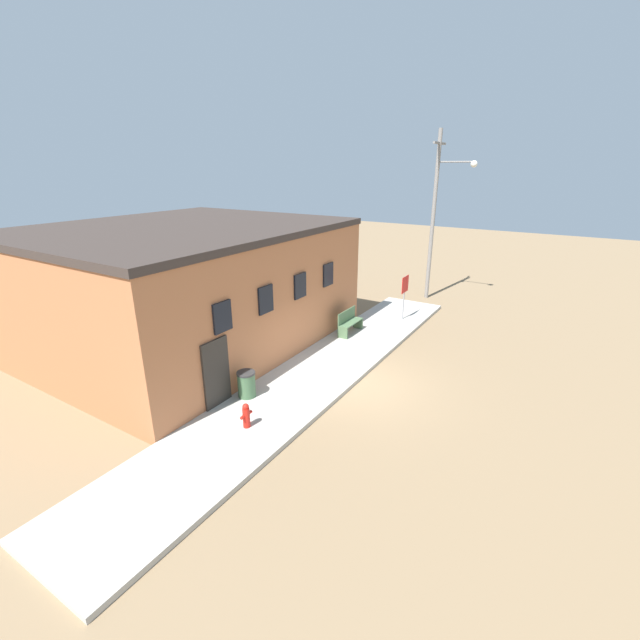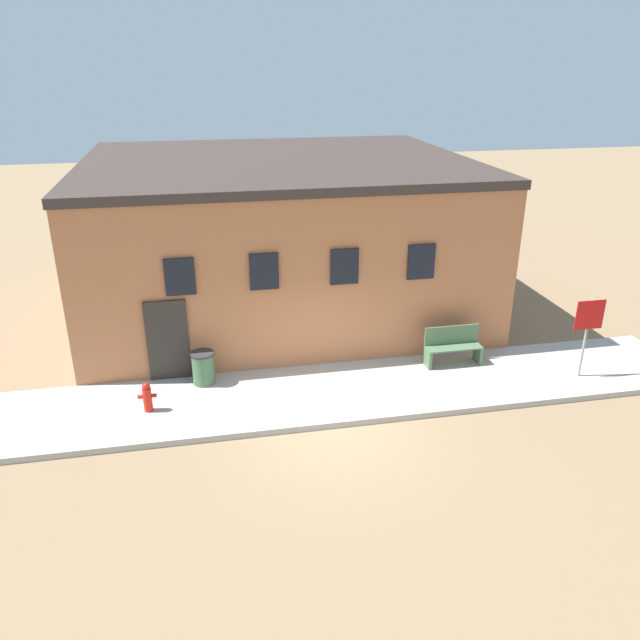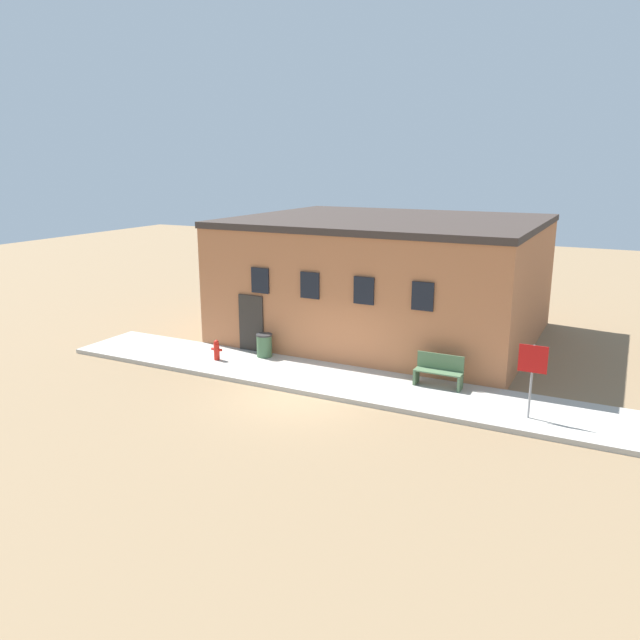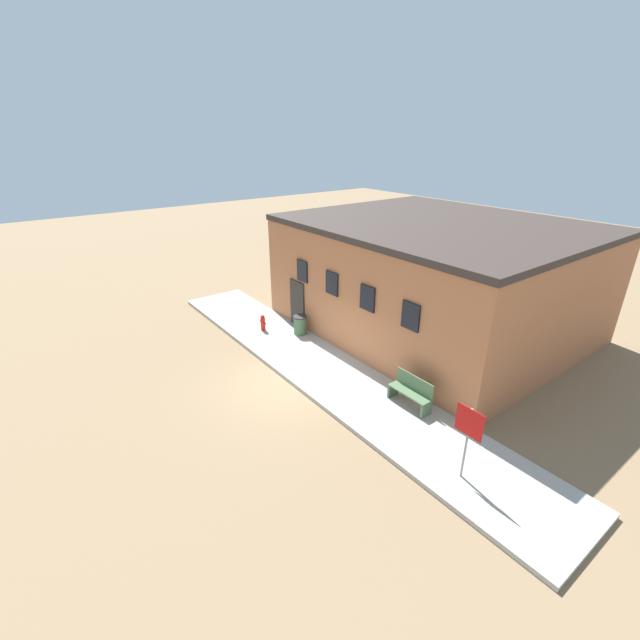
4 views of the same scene
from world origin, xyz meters
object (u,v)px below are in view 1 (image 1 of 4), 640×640
at_px(trash_bin, 247,384).
at_px(stop_sign, 405,289).
at_px(utility_pole, 437,210).
at_px(bench, 349,322).
at_px(fire_hydrant, 246,415).

bearing_deg(trash_bin, stop_sign, -9.10).
relative_size(trash_bin, utility_pole, 0.10).
xyz_separation_m(stop_sign, utility_pole, (4.36, 0.18, 3.13)).
xyz_separation_m(bench, utility_pole, (7.22, -1.12, 4.08)).
bearing_deg(stop_sign, utility_pole, 2.33).
relative_size(bench, utility_pole, 0.17).
relative_size(fire_hydrant, stop_sign, 0.35).
height_order(trash_bin, utility_pole, utility_pole).
bearing_deg(utility_pole, trash_bin, 174.55).
bearing_deg(stop_sign, trash_bin, 170.90).
bearing_deg(bench, trash_bin, 178.41).
relative_size(stop_sign, bench, 1.39).
xyz_separation_m(trash_bin, utility_pole, (13.56, -1.29, 4.14)).
bearing_deg(utility_pole, fire_hydrant, 179.17).
height_order(fire_hydrant, stop_sign, stop_sign).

